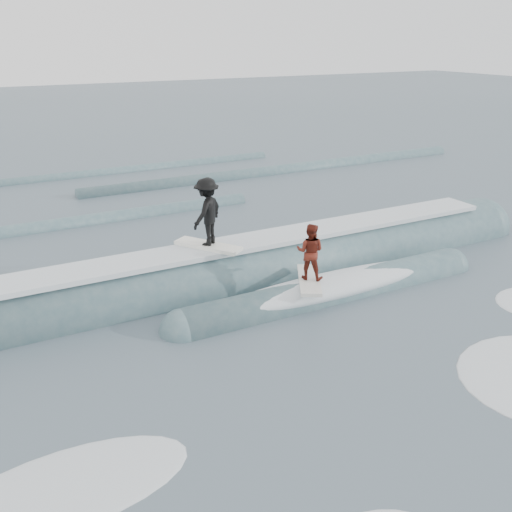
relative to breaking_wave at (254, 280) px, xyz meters
name	(u,v)px	position (x,y,z in m)	size (l,w,h in m)	color
ground	(377,388)	(-0.28, -6.02, -0.04)	(160.00, 160.00, 0.00)	#3E4F5A
breaking_wave	(254,280)	(0.00, 0.00, 0.00)	(22.28, 3.92, 2.28)	#3B5A64
surfer_black	(207,214)	(-1.30, 0.35, 2.16)	(1.56, 1.97, 2.02)	white
surfer_red	(310,255)	(0.71, -1.85, 1.31)	(1.45, 2.02, 1.65)	silver
whitewater	(407,416)	(-0.37, -7.02, -0.04)	(17.88, 8.61, 0.10)	silver
far_swells	(151,190)	(0.66, 11.63, -0.04)	(37.71, 8.65, 0.80)	#3B5A64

